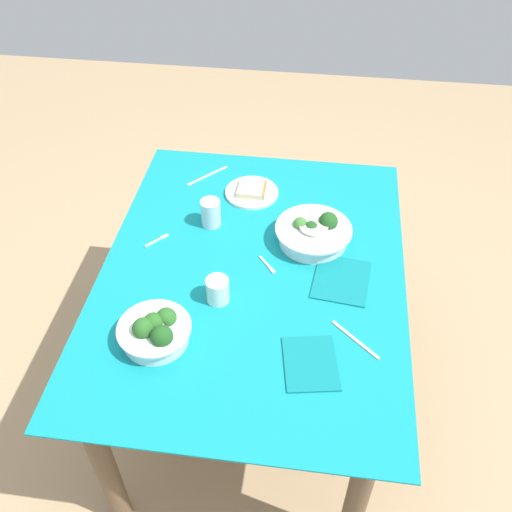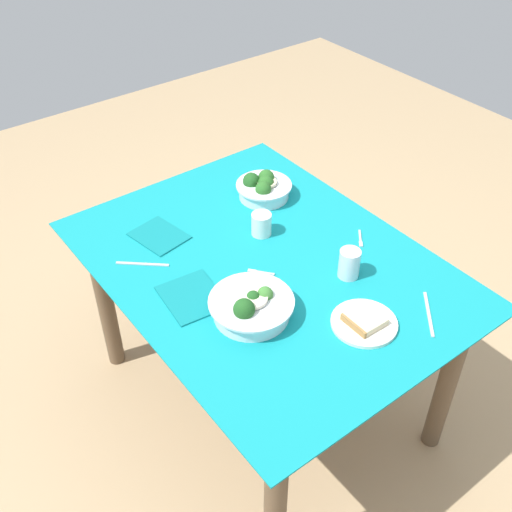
{
  "view_description": "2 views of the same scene",
  "coord_description": "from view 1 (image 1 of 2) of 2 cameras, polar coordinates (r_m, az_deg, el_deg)",
  "views": [
    {
      "loc": [
        -1.34,
        -0.19,
        2.09
      ],
      "look_at": [
        0.04,
        -0.01,
        0.77
      ],
      "focal_mm": 39.96,
      "sensor_mm": 36.0,
      "label": 1
    },
    {
      "loc": [
        1.28,
        -1.02,
        2.11
      ],
      "look_at": [
        -0.02,
        -0.03,
        0.77
      ],
      "focal_mm": 43.35,
      "sensor_mm": 36.0,
      "label": 2
    }
  ],
  "objects": [
    {
      "name": "fork_by_far_bowl",
      "position": [
        1.93,
        1.17,
        -0.94
      ],
      "size": [
        0.08,
        0.07,
        0.0
      ],
      "rotation": [
        0.0,
        0.0,
        3.82
      ],
      "color": "#B7B7BC",
      "rests_on": "dining_table"
    },
    {
      "name": "ground_plane",
      "position": [
        2.49,
        -0.28,
        -13.53
      ],
      "size": [
        6.0,
        6.0,
        0.0
      ],
      "primitive_type": "plane",
      "color": "tan"
    },
    {
      "name": "broccoli_bowl_far",
      "position": [
        1.71,
        -10.05,
        -7.41
      ],
      "size": [
        0.22,
        0.22,
        0.1
      ],
      "color": "white",
      "rests_on": "dining_table"
    },
    {
      "name": "water_glass_center",
      "position": [
        1.8,
        -3.86,
        -3.42
      ],
      "size": [
        0.07,
        0.07,
        0.09
      ],
      "primitive_type": "cylinder",
      "color": "silver",
      "rests_on": "dining_table"
    },
    {
      "name": "bread_side_plate",
      "position": [
        2.22,
        -0.4,
        6.49
      ],
      "size": [
        0.21,
        0.21,
        0.04
      ],
      "color": "silver",
      "rests_on": "dining_table"
    },
    {
      "name": "broccoli_bowl_near",
      "position": [
        2.01,
        5.81,
        2.31
      ],
      "size": [
        0.27,
        0.27,
        0.11
      ],
      "color": "white",
      "rests_on": "dining_table"
    },
    {
      "name": "napkin_folded_lower",
      "position": [
        1.67,
        5.48,
        -10.64
      ],
      "size": [
        0.22,
        0.18,
        0.01
      ],
      "primitive_type": "cube",
      "rotation": [
        0.0,
        0.0,
        0.18
      ],
      "color": "#0F777D",
      "rests_on": "dining_table"
    },
    {
      "name": "fork_by_near_bowl",
      "position": [
        2.05,
        -9.8,
        1.6
      ],
      "size": [
        0.08,
        0.07,
        0.0
      ],
      "rotation": [
        0.0,
        0.0,
        5.56
      ],
      "color": "#B7B7BC",
      "rests_on": "dining_table"
    },
    {
      "name": "napkin_folded_upper",
      "position": [
        1.9,
        8.54,
        -2.35
      ],
      "size": [
        0.23,
        0.2,
        0.01
      ],
      "primitive_type": "cube",
      "rotation": [
        0.0,
        0.0,
        -0.11
      ],
      "color": "#0F777D",
      "rests_on": "dining_table"
    },
    {
      "name": "table_knife_left",
      "position": [
        1.74,
        9.89,
        -8.24
      ],
      "size": [
        0.13,
        0.15,
        0.0
      ],
      "primitive_type": "cube",
      "rotation": [
        0.0,
        0.0,
        3.99
      ],
      "color": "#B7B7BC",
      "rests_on": "dining_table"
    },
    {
      "name": "table_knife_right",
      "position": [
        2.33,
        -4.89,
        8.01
      ],
      "size": [
        0.15,
        0.14,
        0.0
      ],
      "primitive_type": "cube",
      "rotation": [
        0.0,
        0.0,
        5.55
      ],
      "color": "#B7B7BC",
      "rests_on": "dining_table"
    },
    {
      "name": "water_glass_side",
      "position": [
        2.06,
        -4.55,
        4.33
      ],
      "size": [
        0.07,
        0.07,
        0.1
      ],
      "primitive_type": "cylinder",
      "color": "silver",
      "rests_on": "dining_table"
    },
    {
      "name": "dining_table",
      "position": [
        1.99,
        -0.34,
        -3.69
      ],
      "size": [
        1.35,
        1.01,
        0.74
      ],
      "color": "teal",
      "rests_on": "ground_plane"
    }
  ]
}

